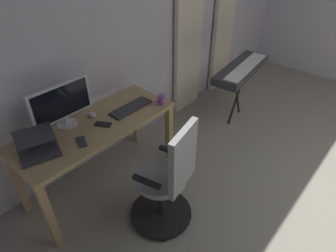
{
  "coord_description": "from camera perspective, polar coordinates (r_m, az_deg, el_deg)",
  "views": [
    {
      "loc": [
        2.53,
        -0.59,
        2.22
      ],
      "look_at": [
        1.09,
        -1.86,
        0.84
      ],
      "focal_mm": 30.61,
      "sensor_mm": 36.0,
      "label": 1
    }
  ],
  "objects": [
    {
      "name": "computer_mouse",
      "position": [
        2.74,
        -14.93,
        2.16
      ],
      "size": [
        0.06,
        0.1,
        0.04
      ],
      "primitive_type": "ellipsoid",
      "color": "silver",
      "rests_on": "desk"
    },
    {
      "name": "laptop",
      "position": [
        2.44,
        -24.48,
        -3.89
      ],
      "size": [
        0.37,
        0.38,
        0.15
      ],
      "rotation": [
        0.0,
        0.0,
        -0.31
      ],
      "color": "#333338",
      "rests_on": "desk"
    },
    {
      "name": "desk",
      "position": [
        2.7,
        -13.98,
        -1.32
      ],
      "size": [
        1.49,
        0.6,
        0.75
      ],
      "color": "tan",
      "rests_on": "ground"
    },
    {
      "name": "cell_phone_face_up",
      "position": [
        2.61,
        -12.82,
        0.33
      ],
      "size": [
        0.13,
        0.16,
        0.01
      ],
      "primitive_type": "cube",
      "rotation": [
        0.0,
        0.0,
        0.53
      ],
      "color": "black",
      "rests_on": "desk"
    },
    {
      "name": "piano_keyboard",
      "position": [
        3.74,
        14.42,
        10.71
      ],
      "size": [
        1.08,
        0.45,
        0.78
      ],
      "rotation": [
        0.0,
        0.0,
        0.13
      ],
      "color": "black",
      "rests_on": "ground"
    },
    {
      "name": "curtain_right_panel",
      "position": [
        3.81,
        4.21,
        19.3
      ],
      "size": [
        0.5,
        0.06,
        2.31
      ],
      "primitive_type": "cube",
      "color": "beige",
      "rests_on": "ground"
    },
    {
      "name": "cell_phone_by_monitor",
      "position": [
        2.45,
        -16.83,
        -3.03
      ],
      "size": [
        0.12,
        0.16,
        0.01
      ],
      "primitive_type": "cube",
      "rotation": [
        0.0,
        0.0,
        -0.41
      ],
      "color": "#333338",
      "rests_on": "desk"
    },
    {
      "name": "curtain_left_panel",
      "position": [
        4.48,
        11.34,
        21.28
      ],
      "size": [
        0.46,
        0.06,
        2.31
      ],
      "primitive_type": "cube",
      "color": "beige",
      "rests_on": "ground"
    },
    {
      "name": "computer_keyboard",
      "position": [
        2.79,
        -7.39,
        3.66
      ],
      "size": [
        0.43,
        0.14,
        0.02
      ],
      "primitive_type": "cube",
      "color": "#333338",
      "rests_on": "desk"
    },
    {
      "name": "computer_monitor",
      "position": [
        2.6,
        -20.41,
        4.27
      ],
      "size": [
        0.56,
        0.18,
        0.39
      ],
      "color": "silver",
      "rests_on": "desk"
    },
    {
      "name": "mug_coffee",
      "position": [
        2.82,
        -1.36,
        5.22
      ],
      "size": [
        0.12,
        0.08,
        0.1
      ],
      "color": "purple",
      "rests_on": "desk"
    },
    {
      "name": "office_chair",
      "position": [
        2.4,
        -0.07,
        -11.09
      ],
      "size": [
        0.56,
        0.56,
        1.05
      ],
      "rotation": [
        0.0,
        0.0,
        3.36
      ],
      "color": "black",
      "rests_on": "ground"
    },
    {
      "name": "back_room_partition",
      "position": [
        3.55,
        -1.17,
        21.49
      ],
      "size": [
        5.46,
        0.1,
        2.71
      ],
      "primitive_type": "cube",
      "color": "silver",
      "rests_on": "ground"
    }
  ]
}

